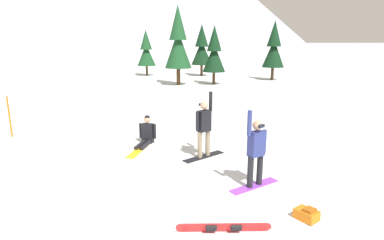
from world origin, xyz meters
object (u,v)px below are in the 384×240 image
(trail_marker_pole, at_px, (10,117))
(pine_tree_short, at_px, (146,51))
(loose_snowboard_near_left, at_px, (224,227))
(snowboarder_foreground, at_px, (256,151))
(backpack_orange, at_px, (307,214))
(pine_tree_broad, at_px, (274,48))
(pine_tree_twin, at_px, (178,42))
(pine_tree_leaning, at_px, (202,48))
(snowboarder_midground, at_px, (204,127))
(snowboarder_background, at_px, (146,134))
(pine_tree_young, at_px, (214,53))

(trail_marker_pole, height_order, pine_tree_short, pine_tree_short)
(loose_snowboard_near_left, distance_m, trail_marker_pole, 9.71)
(snowboarder_foreground, relative_size, backpack_orange, 3.60)
(backpack_orange, relative_size, pine_tree_broad, 0.10)
(trail_marker_pole, distance_m, pine_tree_twin, 15.83)
(snowboarder_foreground, relative_size, pine_tree_twin, 0.32)
(pine_tree_broad, xyz_separation_m, pine_tree_short, (-11.51, 5.17, -0.36))
(pine_tree_twin, bearing_deg, loose_snowboard_near_left, -92.15)
(snowboarder_foreground, distance_m, trail_marker_pole, 9.38)
(snowboarder_foreground, height_order, loose_snowboard_near_left, snowboarder_foreground)
(backpack_orange, bearing_deg, pine_tree_leaning, 86.02)
(backpack_orange, distance_m, pine_tree_short, 28.48)
(pine_tree_broad, height_order, pine_tree_twin, pine_tree_twin)
(snowboarder_midground, relative_size, pine_tree_short, 0.44)
(snowboarder_background, xyz_separation_m, pine_tree_twin, (2.33, 15.22, 3.06))
(backpack_orange, relative_size, pine_tree_twin, 0.09)
(snowboarder_background, bearing_deg, pine_tree_young, 70.98)
(loose_snowboard_near_left, height_order, pine_tree_leaning, pine_tree_leaning)
(snowboarder_midground, relative_size, pine_tree_young, 0.43)
(snowboarder_background, height_order, pine_tree_leaning, pine_tree_leaning)
(snowboarder_background, bearing_deg, pine_tree_leaning, 76.57)
(snowboarder_foreground, distance_m, pine_tree_leaning, 25.83)
(snowboarder_background, height_order, pine_tree_twin, pine_tree_twin)
(pine_tree_young, xyz_separation_m, pine_tree_leaning, (-0.03, 6.63, 0.23))
(pine_tree_twin, bearing_deg, pine_tree_young, 1.25)
(pine_tree_twin, distance_m, pine_tree_short, 8.09)
(pine_tree_twin, bearing_deg, snowboarder_background, -98.72)
(backpack_orange, bearing_deg, pine_tree_short, 97.45)
(backpack_orange, height_order, pine_tree_short, pine_tree_short)
(trail_marker_pole, height_order, pine_tree_broad, pine_tree_broad)
(loose_snowboard_near_left, bearing_deg, trail_marker_pole, 133.03)
(pine_tree_young, relative_size, pine_tree_short, 1.02)
(pine_tree_short, bearing_deg, snowboarder_foreground, -83.34)
(pine_tree_leaning, bearing_deg, pine_tree_short, 171.03)
(pine_tree_young, distance_m, pine_tree_leaning, 6.64)
(snowboarder_foreground, bearing_deg, trail_marker_pole, 146.40)
(snowboarder_background, distance_m, pine_tree_leaning, 22.66)
(trail_marker_pole, bearing_deg, pine_tree_broad, 44.88)
(snowboarder_midground, relative_size, pine_tree_leaning, 0.40)
(pine_tree_leaning, bearing_deg, pine_tree_young, -89.71)
(pine_tree_broad, distance_m, pine_tree_young, 6.35)
(pine_tree_broad, relative_size, pine_tree_short, 1.14)
(pine_tree_broad, bearing_deg, trail_marker_pole, -135.12)
(snowboarder_midground, xyz_separation_m, pine_tree_young, (3.45, 16.79, 1.61))
(loose_snowboard_near_left, bearing_deg, backpack_orange, 8.74)
(snowboarder_foreground, bearing_deg, loose_snowboard_near_left, -122.38)
(loose_snowboard_near_left, xyz_separation_m, pine_tree_leaning, (3.68, 27.53, 2.68))
(loose_snowboard_near_left, distance_m, pine_tree_young, 21.36)
(backpack_orange, bearing_deg, snowboarder_foreground, 109.86)
(loose_snowboard_near_left, distance_m, backpack_orange, 1.81)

